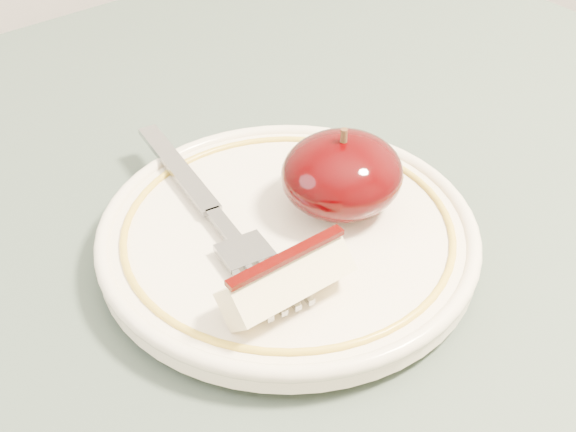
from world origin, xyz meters
TOP-DOWN VIEW (x-y plane):
  - plate at (0.04, 0.07)m, footprint 0.22×0.22m
  - apple_half at (0.08, 0.07)m, footprint 0.07×0.07m
  - apple_wedge at (0.01, 0.03)m, footprint 0.07×0.03m
  - fork at (0.01, 0.11)m, footprint 0.05×0.19m

SIDE VIEW (x-z plane):
  - plate at x=0.04m, z-range 0.75..0.77m
  - fork at x=0.01m, z-range 0.77..0.78m
  - apple_wedge at x=0.01m, z-range 0.77..0.80m
  - apple_half at x=0.08m, z-range 0.76..0.82m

